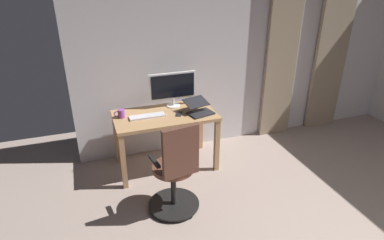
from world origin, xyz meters
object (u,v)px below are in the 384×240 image
computer_monitor (173,87)px  computer_keyboard (147,116)px  desk (165,122)px  office_chair (176,173)px  laptop (199,109)px  mug_tea (121,114)px  cell_phone_face_up (179,114)px

computer_monitor → computer_keyboard: bearing=31.2°
desk → office_chair: size_ratio=1.17×
computer_keyboard → laptop: 0.65m
office_chair → mug_tea: (0.40, -0.97, 0.32)m
computer_monitor → mug_tea: computer_monitor is taller
mug_tea → laptop: bearing=169.5°
mug_tea → cell_phone_face_up: bearing=169.0°
desk → computer_monitor: computer_monitor is taller
office_chair → computer_keyboard: size_ratio=2.47×
computer_monitor → mug_tea: (0.70, 0.15, -0.21)m
computer_keyboard → mug_tea: size_ratio=3.35×
laptop → cell_phone_face_up: size_ratio=2.66×
laptop → cell_phone_face_up: bearing=-23.6°
computer_monitor → cell_phone_face_up: bearing=88.3°
cell_phone_face_up → mug_tea: bearing=12.3°
desk → computer_monitor: 0.47m
computer_monitor → cell_phone_face_up: (0.01, 0.28, -0.26)m
office_chair → laptop: size_ratio=2.80×
computer_keyboard → laptop: size_ratio=1.13×
laptop → mug_tea: size_ratio=2.95×
desk → computer_keyboard: 0.25m
cell_phone_face_up → office_chair: bearing=94.0°
office_chair → laptop: (-0.54, -0.80, 0.32)m
desk → mug_tea: bearing=-8.0°
cell_phone_face_up → laptop: bearing=-165.9°
desk → mug_tea: size_ratio=9.71×
desk → mug_tea: (0.52, -0.07, 0.16)m
computer_keyboard → office_chair: bearing=96.2°
laptop → computer_monitor: bearing=-67.7°
mug_tea → desk: bearing=172.0°
desk → laptop: (-0.42, 0.10, 0.16)m
office_chair → computer_keyboard: bearing=87.9°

